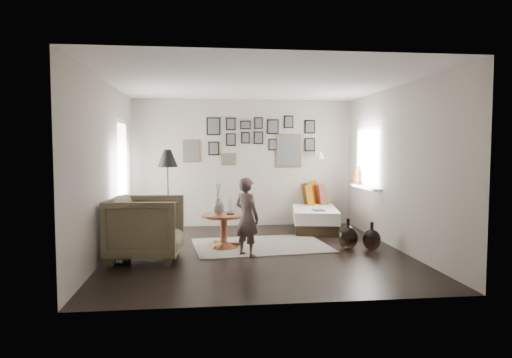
{
  "coord_description": "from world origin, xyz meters",
  "views": [
    {
      "loc": [
        -0.82,
        -6.97,
        1.63
      ],
      "look_at": [
        0.05,
        0.5,
        1.1
      ],
      "focal_mm": 32.0,
      "sensor_mm": 36.0,
      "label": 1
    }
  ],
  "objects": [
    {
      "name": "wall_right",
      "position": [
        2.25,
        0.0,
        1.3
      ],
      "size": [
        0.0,
        4.8,
        4.8
      ],
      "primitive_type": "plane",
      "rotation": [
        1.57,
        0.0,
        -1.57
      ],
      "color": "#A1978D",
      "rests_on": "ground"
    },
    {
      "name": "demijohn_large",
      "position": [
        1.47,
        0.0,
        0.19
      ],
      "size": [
        0.33,
        0.33,
        0.49
      ],
      "color": "black",
      "rests_on": "ground"
    },
    {
      "name": "armchair_cushion",
      "position": [
        -1.61,
        -0.26,
        0.48
      ],
      "size": [
        0.47,
        0.48,
        0.19
      ],
      "primitive_type": "cube",
      "rotation": [
        -0.21,
        0.0,
        -0.12
      ],
      "color": "beige",
      "rests_on": "armchair"
    },
    {
      "name": "demijohn_small",
      "position": [
        1.82,
        -0.12,
        0.17
      ],
      "size": [
        0.29,
        0.29,
        0.45
      ],
      "color": "black",
      "rests_on": "ground"
    },
    {
      "name": "ceiling",
      "position": [
        0.0,
        0.0,
        2.6
      ],
      "size": [
        4.8,
        4.8,
        0.0
      ],
      "primitive_type": "plane",
      "rotation": [
        3.14,
        0.0,
        0.0
      ],
      "color": "white",
      "rests_on": "wall_back"
    },
    {
      "name": "magazine_basket",
      "position": [
        -2.0,
        -0.41,
        0.17
      ],
      "size": [
        0.35,
        0.35,
        0.35
      ],
      "rotation": [
        0.0,
        0.0,
        -0.3
      ],
      "color": "black",
      "rests_on": "ground"
    },
    {
      "name": "wall_back",
      "position": [
        0.0,
        2.4,
        1.3
      ],
      "size": [
        4.5,
        0.0,
        4.5
      ],
      "primitive_type": "plane",
      "rotation": [
        1.57,
        0.0,
        0.0
      ],
      "color": "#A1978D",
      "rests_on": "ground"
    },
    {
      "name": "wall_sconce",
      "position": [
        1.55,
        2.13,
        1.46
      ],
      "size": [
        0.18,
        0.36,
        0.16
      ],
      "color": "white",
      "rests_on": "wall_back"
    },
    {
      "name": "candles",
      "position": [
        -0.39,
        0.31,
        0.67
      ],
      "size": [
        0.12,
        0.12,
        0.26
      ],
      "color": "black",
      "rests_on": "pedestal_table"
    },
    {
      "name": "magazine_on_daybed",
      "position": [
        1.34,
        1.36,
        0.44
      ],
      "size": [
        0.21,
        0.29,
        0.02
      ],
      "primitive_type": "cube",
      "rotation": [
        0.0,
        0.0,
        0.0
      ],
      "color": "black",
      "rests_on": "daybed"
    },
    {
      "name": "wall_left",
      "position": [
        -2.25,
        0.0,
        1.3
      ],
      "size": [
        0.0,
        4.8,
        4.8
      ],
      "primitive_type": "plane",
      "rotation": [
        1.57,
        0.0,
        1.57
      ],
      "color": "#A1978D",
      "rests_on": "ground"
    },
    {
      "name": "armchair",
      "position": [
        -1.64,
        -0.31,
        0.46
      ],
      "size": [
        1.09,
        1.07,
        0.93
      ],
      "primitive_type": "imported",
      "rotation": [
        0.0,
        0.0,
        1.49
      ],
      "color": "brown",
      "rests_on": "ground"
    },
    {
      "name": "rug",
      "position": [
        0.12,
        0.41,
        0.01
      ],
      "size": [
        2.31,
        1.73,
        0.01
      ],
      "primitive_type": "cube",
      "rotation": [
        0.0,
        0.0,
        0.1
      ],
      "color": "beige",
      "rests_on": "ground"
    },
    {
      "name": "window_right",
      "position": [
        2.18,
        1.34,
        0.93
      ],
      "size": [
        0.15,
        1.32,
        1.3
      ],
      "color": "white",
      "rests_on": "wall_right"
    },
    {
      "name": "child",
      "position": [
        -0.18,
        -0.28,
        0.59
      ],
      "size": [
        0.5,
        0.51,
        1.18
      ],
      "primitive_type": "imported",
      "rotation": [
        0.0,
        0.0,
        2.29
      ],
      "color": "brown",
      "rests_on": "ground"
    },
    {
      "name": "pedestal_table",
      "position": [
        -0.5,
        0.31,
        0.25
      ],
      "size": [
        0.69,
        0.69,
        0.55
      ],
      "rotation": [
        0.0,
        0.0,
        -0.29
      ],
      "color": "brown",
      "rests_on": "ground"
    },
    {
      "name": "floor_lamp",
      "position": [
        -1.46,
        1.41,
        1.37
      ],
      "size": [
        0.37,
        0.37,
        1.58
      ],
      "rotation": [
        0.0,
        0.0,
        -0.31
      ],
      "color": "black",
      "rests_on": "ground"
    },
    {
      "name": "wall_front",
      "position": [
        0.0,
        -2.4,
        1.3
      ],
      "size": [
        4.5,
        0.0,
        4.5
      ],
      "primitive_type": "plane",
      "rotation": [
        -1.57,
        0.0,
        0.0
      ],
      "color": "#A1978D",
      "rests_on": "ground"
    },
    {
      "name": "door_left",
      "position": [
        -2.23,
        1.2,
        1.05
      ],
      "size": [
        0.0,
        2.14,
        2.14
      ],
      "color": "white",
      "rests_on": "wall_left"
    },
    {
      "name": "ground",
      "position": [
        0.0,
        0.0,
        0.0
      ],
      "size": [
        4.8,
        4.8,
        0.0
      ],
      "primitive_type": "plane",
      "color": "black",
      "rests_on": "ground"
    },
    {
      "name": "vase",
      "position": [
        -0.58,
        0.33,
        0.7
      ],
      "size": [
        0.2,
        0.2,
        0.5
      ],
      "color": "black",
      "rests_on": "pedestal_table"
    },
    {
      "name": "daybed",
      "position": [
        1.39,
        2.0,
        0.29
      ],
      "size": [
        1.14,
        2.03,
        0.94
      ],
      "rotation": [
        0.0,
        0.0,
        -0.17
      ],
      "color": "black",
      "rests_on": "ground"
    },
    {
      "name": "gallery_wall",
      "position": [
        0.29,
        2.38,
        1.74
      ],
      "size": [
        2.74,
        0.03,
        1.08
      ],
      "color": "brown",
      "rests_on": "wall_back"
    }
  ]
}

